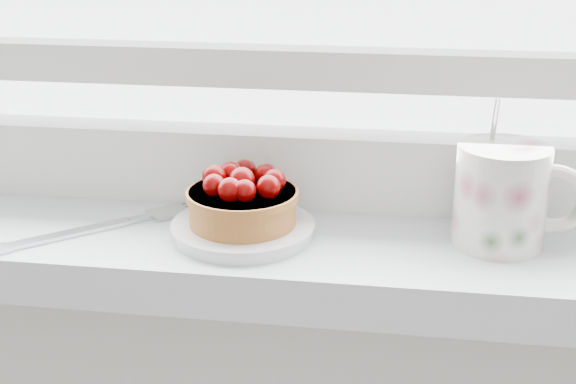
% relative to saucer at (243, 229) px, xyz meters
% --- Properties ---
extents(saucer, '(0.12, 0.12, 0.01)m').
position_rel_saucer_xyz_m(saucer, '(0.00, 0.00, 0.00)').
color(saucer, silver).
rests_on(saucer, windowsill).
extents(raspberry_tart, '(0.10, 0.10, 0.05)m').
position_rel_saucer_xyz_m(raspberry_tart, '(-0.00, 0.00, 0.03)').
color(raspberry_tart, brown).
rests_on(raspberry_tart, saucer).
extents(floral_mug, '(0.11, 0.09, 0.12)m').
position_rel_saucer_xyz_m(floral_mug, '(0.22, 0.02, 0.04)').
color(floral_mug, silver).
rests_on(floral_mug, windowsill).
extents(fork, '(0.18, 0.16, 0.00)m').
position_rel_saucer_xyz_m(fork, '(-0.12, 0.00, -0.00)').
color(fork, silver).
rests_on(fork, windowsill).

